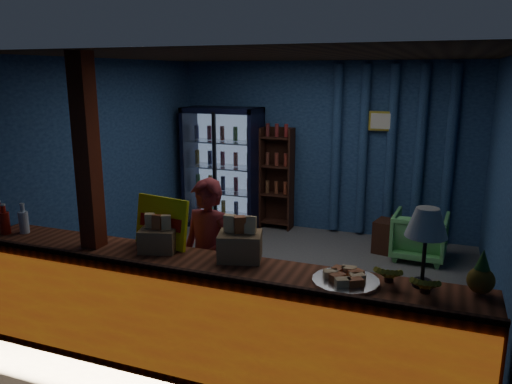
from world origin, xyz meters
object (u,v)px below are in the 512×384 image
Objects in this scene: pastry_tray at (346,279)px; table_lamp at (427,226)px; shopkeeper at (208,260)px; green_chair at (420,236)px.

table_lamp reaches higher than pastry_tray.
table_lamp reaches higher than shopkeeper.
pastry_tray is (-0.36, -3.30, 0.66)m from green_chair.
green_chair is 3.39m from pastry_tray.
table_lamp is (1.87, -0.36, 0.64)m from shopkeeper.
green_chair is at bearing 92.83° from table_lamp.
pastry_tray is 0.84× the size of table_lamp.
shopkeeper reaches higher than green_chair.
shopkeeper is 2.01m from table_lamp.
pastry_tray reaches higher than green_chair.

